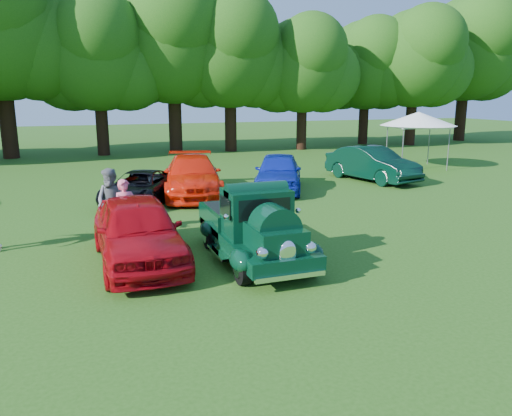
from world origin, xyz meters
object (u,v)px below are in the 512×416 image
object	(u,v)px
hero_pickup	(253,228)
red_convertible	(138,231)
back_car_black	(140,187)
canopy_tent	(418,119)
spectator_pink	(126,211)
back_car_green	(372,164)
back_car_orange	(192,176)
back_car_blue	(278,172)
spectator_grey	(112,202)

from	to	relation	value
hero_pickup	red_convertible	distance (m)	2.79
back_car_black	canopy_tent	xyz separation A→B (m)	(15.65, 4.24, 2.06)
spectator_pink	back_car_green	bearing A→B (deg)	18.39
hero_pickup	back_car_orange	distance (m)	8.37
back_car_blue	back_car_green	xyz separation A→B (m)	(5.11, 0.81, 0.01)
back_car_blue	spectator_grey	bearing A→B (deg)	-122.32
back_car_orange	spectator_pink	world-z (taller)	spectator_pink
back_car_black	back_car_blue	world-z (taller)	back_car_blue
back_car_orange	spectator_pink	distance (m)	6.57
red_convertible	back_car_orange	world-z (taller)	red_convertible
back_car_black	back_car_orange	xyz separation A→B (m)	(2.18, 0.77, 0.19)
hero_pickup	canopy_tent	distance (m)	18.32
back_car_black	canopy_tent	size ratio (longest dim) A/B	0.85
hero_pickup	spectator_grey	distance (m)	4.65
red_convertible	spectator_grey	world-z (taller)	spectator_grey
back_car_orange	back_car_blue	world-z (taller)	back_car_blue
red_convertible	back_car_green	bearing A→B (deg)	34.04
back_car_green	canopy_tent	world-z (taller)	canopy_tent
red_convertible	spectator_grey	distance (m)	2.85
spectator_pink	spectator_grey	size ratio (longest dim) A/B	0.90
spectator_grey	canopy_tent	size ratio (longest dim) A/B	0.39
back_car_green	spectator_pink	distance (m)	13.49
back_car_orange	back_car_green	world-z (taller)	back_car_green
back_car_orange	back_car_black	bearing A→B (deg)	-149.85
hero_pickup	spectator_grey	world-z (taller)	spectator_grey
back_car_black	back_car_green	bearing A→B (deg)	35.66
back_car_orange	red_convertible	bearing A→B (deg)	-101.14
hero_pickup	back_car_green	bearing A→B (deg)	44.28
back_car_blue	spectator_grey	distance (m)	8.50
back_car_green	spectator_grey	world-z (taller)	spectator_grey
back_car_blue	spectator_pink	distance (m)	8.76
hero_pickup	back_car_blue	distance (m)	9.05
back_car_orange	canopy_tent	bearing A→B (deg)	25.24
red_convertible	back_car_black	bearing A→B (deg)	81.62
hero_pickup	back_car_green	distance (m)	12.76
spectator_pink	spectator_grey	world-z (taller)	spectator_grey
back_car_blue	spectator_grey	size ratio (longest dim) A/B	2.40
canopy_tent	back_car_blue	bearing A→B (deg)	-159.20
hero_pickup	spectator_pink	bearing A→B (deg)	136.95
back_car_black	spectator_grey	size ratio (longest dim) A/B	2.21
hero_pickup	canopy_tent	size ratio (longest dim) A/B	0.92
hero_pickup	red_convertible	world-z (taller)	hero_pickup
hero_pickup	spectator_pink	size ratio (longest dim) A/B	2.63
spectator_pink	canopy_tent	size ratio (longest dim) A/B	0.35
back_car_black	back_car_green	xyz separation A→B (m)	(10.93, 1.32, 0.20)
spectator_pink	hero_pickup	bearing A→B (deg)	-52.50
back_car_orange	hero_pickup	bearing A→B (deg)	-81.90
back_car_green	canopy_tent	bearing A→B (deg)	19.03
back_car_orange	canopy_tent	size ratio (longest dim) A/B	1.08
back_car_orange	back_car_green	xyz separation A→B (m)	(8.75, 0.56, 0.01)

